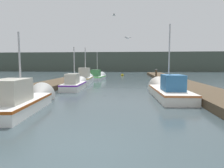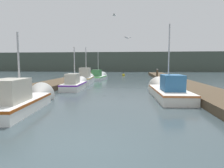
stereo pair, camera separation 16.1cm
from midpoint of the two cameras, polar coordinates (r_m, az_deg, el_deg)
name	(u,v)px [view 1 (the left image)]	position (r m, az deg, el deg)	size (l,w,h in m)	color
ground_plane	(83,151)	(5.01, -9.32, -18.49)	(200.00, 200.00, 0.00)	#38474C
dock_left	(63,82)	(21.68, -13.98, 0.67)	(2.72, 40.00, 0.41)	#4C3D2B
dock_right	(178,83)	(21.04, 18.03, 0.41)	(2.72, 40.00, 0.41)	#4C3D2B
distant_shore_ridge	(126,62)	(62.81, 4.01, 6.27)	(120.00, 16.00, 5.37)	#424C42
fishing_boat_0	(23,100)	(9.90, -24.41, -4.10)	(2.01, 5.26, 3.90)	silver
fishing_boat_1	(167,90)	(13.10, 15.09, -1.64)	(1.96, 6.25, 4.97)	silver
fishing_boat_2	(75,84)	(16.83, -10.72, 0.00)	(1.55, 4.64, 3.81)	silver
fishing_boat_3	(86,78)	(21.81, -7.74, 1.71)	(1.66, 4.85, 4.10)	silver
fishing_boat_4	(98,76)	(27.13, -4.26, 2.15)	(1.90, 5.02, 4.17)	silver
mooring_piling_0	(156,75)	(25.91, 12.30, 2.58)	(0.25, 0.25, 1.38)	#473523
mooring_piling_1	(176,85)	(15.63, 17.49, -0.29)	(0.32, 0.32, 0.96)	#473523
channel_buoy	(122,75)	(35.01, 2.83, 2.57)	(0.48, 0.48, 0.98)	gold
seagull_lead	(114,15)	(16.25, 0.35, 19.07)	(0.28, 0.55, 0.12)	white
seagull_1	(128,38)	(14.70, 4.20, 13.03)	(0.51, 0.42, 0.12)	white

